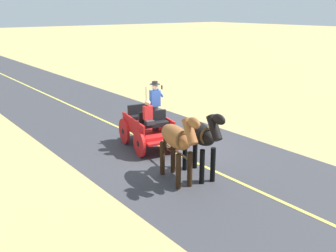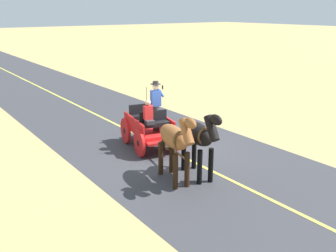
% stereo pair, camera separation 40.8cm
% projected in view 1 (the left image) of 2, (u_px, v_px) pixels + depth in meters
% --- Properties ---
extents(ground_plane, '(200.00, 200.00, 0.00)m').
position_uv_depth(ground_plane, '(171.00, 152.00, 13.70)').
color(ground_plane, tan).
extents(road_surface, '(6.79, 160.00, 0.01)m').
position_uv_depth(road_surface, '(171.00, 151.00, 13.70)').
color(road_surface, '#38383D').
rests_on(road_surface, ground).
extents(road_centre_stripe, '(0.12, 160.00, 0.00)m').
position_uv_depth(road_centre_stripe, '(171.00, 151.00, 13.70)').
color(road_centre_stripe, '#DBCC4C').
rests_on(road_centre_stripe, road_surface).
extents(horse_drawn_carriage, '(1.89, 4.51, 2.50)m').
position_uv_depth(horse_drawn_carriage, '(149.00, 126.00, 13.86)').
color(horse_drawn_carriage, red).
rests_on(horse_drawn_carriage, ground).
extents(horse_near_side, '(0.90, 2.15, 2.21)m').
position_uv_depth(horse_near_side, '(201.00, 136.00, 11.27)').
color(horse_near_side, black).
rests_on(horse_near_side, ground).
extents(horse_off_side, '(0.89, 2.15, 2.21)m').
position_uv_depth(horse_off_side, '(177.00, 139.00, 10.94)').
color(horse_off_side, brown).
rests_on(horse_off_side, ground).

